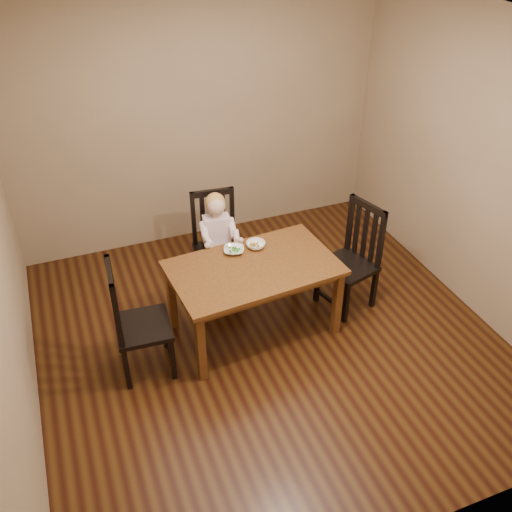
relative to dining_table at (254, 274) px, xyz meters
name	(u,v)px	position (x,y,z in m)	size (l,w,h in m)	color
room	(271,211)	(0.07, -0.18, 0.72)	(4.01, 4.01, 2.71)	#42270E
dining_table	(254,274)	(0.00, 0.00, 0.00)	(1.50, 0.97, 0.72)	#4E2212
chair_child	(217,245)	(-0.10, 0.76, -0.14)	(0.48, 0.47, 1.03)	black
chair_left	(136,322)	(-1.07, -0.11, -0.12)	(0.47, 0.49, 1.06)	black
chair_right	(352,259)	(1.01, 0.04, -0.12)	(0.55, 0.56, 1.06)	black
toddler	(217,235)	(-0.10, 0.71, 0.01)	(0.33, 0.41, 0.57)	white
bowl_peas	(234,250)	(-0.09, 0.26, 0.11)	(0.18, 0.18, 0.04)	white
bowl_veg	(256,245)	(0.12, 0.26, 0.11)	(0.17, 0.17, 0.05)	white
fork	(231,250)	(-0.13, 0.24, 0.13)	(0.07, 0.11, 0.05)	silver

